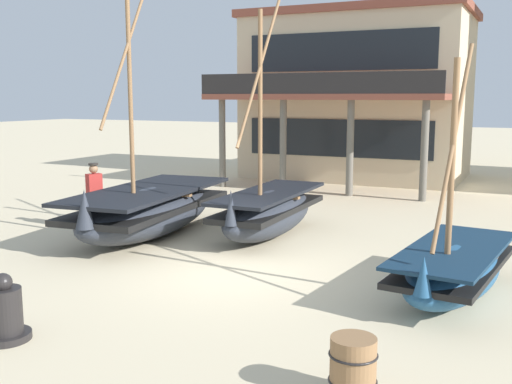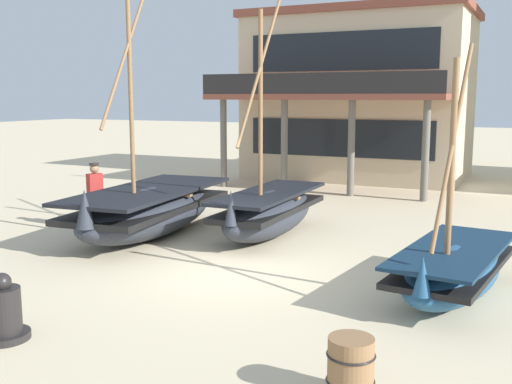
% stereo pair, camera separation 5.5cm
% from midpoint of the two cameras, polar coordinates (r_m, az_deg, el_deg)
% --- Properties ---
extents(ground_plane, '(120.00, 120.00, 0.00)m').
position_cam_midpoint_polar(ground_plane, '(11.77, -1.99, -7.44)').
color(ground_plane, beige).
extents(fishing_boat_near_left, '(1.80, 3.81, 4.21)m').
position_cam_midpoint_polar(fishing_boat_near_left, '(10.75, 18.26, -6.90)').
color(fishing_boat_near_left, '#23517A').
rests_on(fishing_boat_near_left, ground).
extents(fishing_boat_centre_large, '(2.50, 5.37, 6.58)m').
position_cam_midpoint_polar(fishing_boat_centre_large, '(14.74, -10.03, -1.64)').
color(fishing_boat_centre_large, '#2D333D').
rests_on(fishing_boat_centre_large, ground).
extents(fishing_boat_far_right, '(1.46, 4.25, 5.75)m').
position_cam_midpoint_polar(fishing_boat_far_right, '(14.44, 1.36, -1.82)').
color(fishing_boat_far_right, '#2D333D').
rests_on(fishing_boat_far_right, ground).
extents(fisherman_by_hull, '(0.34, 0.42, 1.68)m').
position_cam_midpoint_polar(fisherman_by_hull, '(15.74, -14.85, -0.43)').
color(fisherman_by_hull, '#33333D').
rests_on(fisherman_by_hull, ground).
extents(capstan_winch, '(0.68, 0.68, 0.95)m').
position_cam_midpoint_polar(capstan_winch, '(9.16, -22.58, -10.57)').
color(capstan_winch, black).
rests_on(capstan_winch, ground).
extents(wooden_barrel, '(0.56, 0.56, 0.70)m').
position_cam_midpoint_polar(wooden_barrel, '(7.07, 9.16, -16.07)').
color(wooden_barrel, olive).
rests_on(wooden_barrel, ground).
extents(harbor_building_main, '(8.89, 8.48, 6.74)m').
position_cam_midpoint_polar(harbor_building_main, '(25.67, 9.84, 8.99)').
color(harbor_building_main, beige).
rests_on(harbor_building_main, ground).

